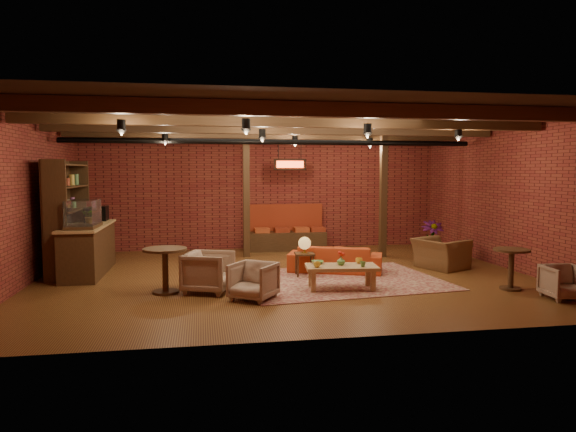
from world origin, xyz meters
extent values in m
plane|color=#3D1C0F|center=(0.00, 0.00, 0.00)|extent=(10.00, 10.00, 0.00)
cube|color=black|center=(0.00, 0.00, 3.20)|extent=(10.00, 8.00, 0.02)
cube|color=maroon|center=(0.00, 4.00, 1.60)|extent=(10.00, 0.02, 3.20)
cube|color=maroon|center=(0.00, -4.00, 1.60)|extent=(10.00, 0.02, 3.20)
cube|color=maroon|center=(-5.00, 0.00, 1.60)|extent=(0.02, 8.00, 3.20)
cube|color=maroon|center=(5.00, 0.00, 1.60)|extent=(0.02, 8.00, 3.20)
cylinder|color=black|center=(0.00, 1.60, 2.85)|extent=(9.60, 0.12, 0.12)
cube|color=#311F10|center=(-0.60, 2.60, 1.60)|extent=(0.16, 0.16, 3.20)
cube|color=#311F10|center=(2.80, 2.00, 1.60)|extent=(0.16, 0.16, 3.20)
imported|color=#337F33|center=(-4.00, 1.20, 1.22)|extent=(0.35, 0.39, 0.30)
cube|color=#EA3F17|center=(0.60, 3.10, 2.35)|extent=(0.86, 0.06, 0.30)
cube|color=maroon|center=(0.97, -0.56, 0.01)|extent=(4.22, 3.41, 0.01)
imported|color=#A73717|center=(1.11, 0.30, 0.29)|extent=(2.13, 1.43, 0.58)
cube|color=olive|center=(0.79, -1.33, 0.42)|extent=(1.36, 0.78, 0.06)
cube|color=olive|center=(0.23, -1.50, 0.19)|extent=(0.08, 0.08, 0.39)
cube|color=olive|center=(1.30, -1.62, 0.19)|extent=(0.08, 0.08, 0.39)
cube|color=olive|center=(0.28, -1.04, 0.19)|extent=(0.08, 0.08, 0.39)
cube|color=olive|center=(1.36, -1.16, 0.19)|extent=(0.08, 0.08, 0.39)
imported|color=gold|center=(0.31, -1.43, 0.50)|extent=(0.14, 0.14, 0.10)
imported|color=#50883E|center=(1.14, -1.53, 0.50)|extent=(0.11, 0.11, 0.10)
imported|color=gold|center=(1.18, -1.16, 0.50)|extent=(0.14, 0.14, 0.10)
imported|color=#50883E|center=(0.40, -1.08, 0.48)|extent=(0.25, 0.25, 0.06)
imported|color=#50883E|center=(0.80, -1.28, 0.51)|extent=(0.13, 0.13, 0.13)
sphere|color=red|center=(0.80, -1.28, 0.65)|extent=(0.10, 0.10, 0.10)
cube|color=#311F10|center=(0.37, -0.04, 0.47)|extent=(0.42, 0.42, 0.04)
cylinder|color=#311F10|center=(0.37, -0.04, 0.22)|extent=(0.03, 0.03, 0.45)
cylinder|color=olive|center=(0.37, -0.04, 0.50)|extent=(0.13, 0.13, 0.02)
cylinder|color=olive|center=(0.37, -0.04, 0.56)|extent=(0.04, 0.04, 0.19)
sphere|color=gold|center=(0.37, -0.04, 0.69)|extent=(0.26, 0.26, 0.26)
cylinder|color=#311F10|center=(-2.38, -1.07, 0.79)|extent=(0.78, 0.78, 0.04)
cylinder|color=#311F10|center=(-2.38, -1.07, 0.40)|extent=(0.11, 0.11, 0.76)
cylinder|color=#311F10|center=(-2.38, -1.07, 0.02)|extent=(0.47, 0.47, 0.04)
imported|color=#BFAA94|center=(-1.62, -1.13, 0.40)|extent=(0.96, 0.99, 0.81)
imported|color=#BFAA94|center=(-0.88, -1.80, 0.35)|extent=(0.92, 0.91, 0.70)
imported|color=brown|center=(3.53, 0.27, 0.45)|extent=(1.03, 1.22, 0.90)
cube|color=#311F10|center=(4.40, 0.90, 0.42)|extent=(0.48, 0.48, 0.03)
cylinder|color=#311F10|center=(4.40, 0.90, 0.20)|extent=(0.03, 0.03, 0.40)
imported|color=#311F10|center=(4.40, 0.90, 0.45)|extent=(0.19, 0.22, 0.02)
cylinder|color=#311F10|center=(3.86, -1.86, 0.73)|extent=(0.64, 0.64, 0.04)
cylinder|color=#311F10|center=(3.86, -1.86, 0.37)|extent=(0.10, 0.10, 0.70)
cylinder|color=#311F10|center=(3.86, -1.86, 0.02)|extent=(0.39, 0.39, 0.04)
imported|color=#BFAA94|center=(4.34, -2.66, 0.32)|extent=(0.67, 0.63, 0.64)
imported|color=#4C7F4C|center=(3.77, 1.24, 1.47)|extent=(1.82, 1.82, 2.94)
camera|label=1|loc=(-1.73, -10.32, 2.17)|focal=32.00mm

